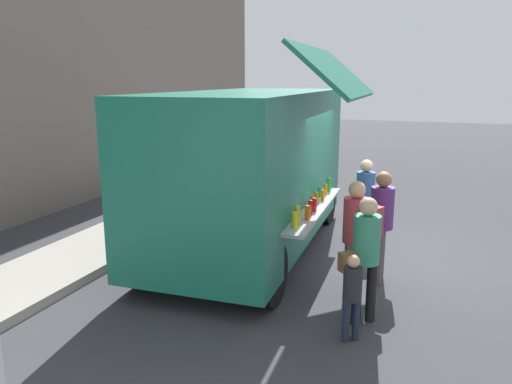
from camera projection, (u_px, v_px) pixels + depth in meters
ground_plane at (381, 253)px, 9.01m from camera, size 60.00×60.00×0.00m
food_truck_main at (252, 166)px, 8.89m from camera, size 5.78×3.37×3.61m
trash_bin at (231, 175)px, 13.97m from camera, size 0.60×0.60×0.88m
customer_front_ordering at (382, 217)px, 7.58m from camera, size 0.37×0.36×1.75m
customer_mid_with_backpack at (358, 228)px, 6.93m from camera, size 0.47×0.57×1.73m
customer_rear_waiting at (365, 250)px, 6.24m from camera, size 0.47×0.49×1.68m
customer_extra_browsing at (365, 195)px, 9.17m from camera, size 0.34×0.34×1.67m
child_near_queue at (352, 290)px, 5.86m from camera, size 0.22×0.22×1.10m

